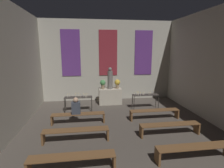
{
  "coord_description": "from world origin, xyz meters",
  "views": [
    {
      "loc": [
        -1.22,
        -1.3,
        3.09
      ],
      "look_at": [
        0.0,
        7.58,
        1.32
      ],
      "focal_mm": 28.0,
      "sensor_mm": 36.0,
      "label": 1
    }
  ],
  "objects_px": {
    "candle_rack_right": "(145,96)",
    "pew_back_right": "(154,112)",
    "pew_second_left": "(72,160)",
    "pew_second_right": "(194,150)",
    "statue": "(110,79)",
    "pew_back_left": "(78,116)",
    "pew_third_right": "(170,127)",
    "person_seated": "(76,107)",
    "flower_vase_left": "(103,84)",
    "candle_rack_left": "(78,99)",
    "altar": "(110,96)",
    "flower_vase_right": "(117,83)",
    "pew_third_left": "(76,133)"
  },
  "relations": [
    {
      "from": "pew_second_left",
      "to": "person_seated",
      "type": "relative_size",
      "value": 3.11
    },
    {
      "from": "flower_vase_left",
      "to": "pew_third_right",
      "type": "bearing_deg",
      "value": -62.72
    },
    {
      "from": "pew_back_left",
      "to": "candle_rack_left",
      "type": "bearing_deg",
      "value": 92.31
    },
    {
      "from": "pew_third_right",
      "to": "person_seated",
      "type": "height_order",
      "value": "person_seated"
    },
    {
      "from": "altar",
      "to": "pew_third_left",
      "type": "bearing_deg",
      "value": -112.45
    },
    {
      "from": "candle_rack_right",
      "to": "pew_third_right",
      "type": "height_order",
      "value": "candle_rack_right"
    },
    {
      "from": "pew_second_left",
      "to": "pew_back_right",
      "type": "distance_m",
      "value": 4.52
    },
    {
      "from": "statue",
      "to": "candle_rack_left",
      "type": "distance_m",
      "value": 2.2
    },
    {
      "from": "flower_vase_left",
      "to": "candle_rack_left",
      "type": "distance_m",
      "value": 1.8
    },
    {
      "from": "flower_vase_left",
      "to": "pew_second_left",
      "type": "bearing_deg",
      "value": -102.78
    },
    {
      "from": "flower_vase_left",
      "to": "pew_third_left",
      "type": "relative_size",
      "value": 0.24
    },
    {
      "from": "altar",
      "to": "flower_vase_right",
      "type": "height_order",
      "value": "flower_vase_right"
    },
    {
      "from": "pew_third_left",
      "to": "pew_third_right",
      "type": "bearing_deg",
      "value": 0.0
    },
    {
      "from": "pew_second_left",
      "to": "pew_back_right",
      "type": "bearing_deg",
      "value": 41.8
    },
    {
      "from": "candle_rack_left",
      "to": "pew_second_right",
      "type": "xyz_separation_m",
      "value": [
        3.43,
        -4.48,
        -0.34
      ]
    },
    {
      "from": "candle_rack_right",
      "to": "pew_back_right",
      "type": "relative_size",
      "value": 0.62
    },
    {
      "from": "candle_rack_left",
      "to": "pew_back_right",
      "type": "relative_size",
      "value": 0.62
    },
    {
      "from": "pew_third_left",
      "to": "pew_back_left",
      "type": "relative_size",
      "value": 1.0
    },
    {
      "from": "altar",
      "to": "pew_back_left",
      "type": "relative_size",
      "value": 0.58
    },
    {
      "from": "candle_rack_right",
      "to": "pew_back_right",
      "type": "height_order",
      "value": "candle_rack_right"
    },
    {
      "from": "flower_vase_left",
      "to": "pew_back_left",
      "type": "xyz_separation_m",
      "value": [
        -1.26,
        -2.57,
        -0.88
      ]
    },
    {
      "from": "person_seated",
      "to": "pew_third_left",
      "type": "bearing_deg",
      "value": -86.91
    },
    {
      "from": "pew_third_left",
      "to": "candle_rack_right",
      "type": "bearing_deg",
      "value": 41.03
    },
    {
      "from": "altar",
      "to": "candle_rack_right",
      "type": "height_order",
      "value": "candle_rack_right"
    },
    {
      "from": "statue",
      "to": "person_seated",
      "type": "distance_m",
      "value": 3.19
    },
    {
      "from": "pew_second_left",
      "to": "candle_rack_left",
      "type": "bearing_deg",
      "value": 90.76
    },
    {
      "from": "pew_third_right",
      "to": "pew_back_right",
      "type": "xyz_separation_m",
      "value": [
        0.0,
        1.5,
        0.0
      ]
    },
    {
      "from": "pew_back_left",
      "to": "pew_back_right",
      "type": "xyz_separation_m",
      "value": [
        3.37,
        0.0,
        0.0
      ]
    },
    {
      "from": "flower_vase_left",
      "to": "candle_rack_right",
      "type": "bearing_deg",
      "value": -27.09
    },
    {
      "from": "pew_third_left",
      "to": "flower_vase_right",
      "type": "bearing_deg",
      "value": 62.72
    },
    {
      "from": "statue",
      "to": "person_seated",
      "type": "relative_size",
      "value": 1.72
    },
    {
      "from": "pew_back_right",
      "to": "person_seated",
      "type": "relative_size",
      "value": 3.11
    },
    {
      "from": "pew_second_left",
      "to": "pew_third_left",
      "type": "relative_size",
      "value": 1.0
    },
    {
      "from": "pew_second_right",
      "to": "pew_back_left",
      "type": "relative_size",
      "value": 1.0
    },
    {
      "from": "candle_rack_right",
      "to": "pew_second_left",
      "type": "xyz_separation_m",
      "value": [
        -3.42,
        -4.48,
        -0.34
      ]
    },
    {
      "from": "candle_rack_left",
      "to": "pew_back_right",
      "type": "height_order",
      "value": "candle_rack_left"
    },
    {
      "from": "altar",
      "to": "pew_third_right",
      "type": "bearing_deg",
      "value": -67.55
    },
    {
      "from": "altar",
      "to": "person_seated",
      "type": "bearing_deg",
      "value": -124.48
    },
    {
      "from": "flower_vase_left",
      "to": "candle_rack_left",
      "type": "xyz_separation_m",
      "value": [
        -1.32,
        -1.1,
        -0.54
      ]
    },
    {
      "from": "person_seated",
      "to": "candle_rack_left",
      "type": "bearing_deg",
      "value": 89.16
    },
    {
      "from": "pew_second_left",
      "to": "pew_second_right",
      "type": "bearing_deg",
      "value": 0.0
    },
    {
      "from": "altar",
      "to": "candle_rack_left",
      "type": "relative_size",
      "value": 0.93
    },
    {
      "from": "flower_vase_left",
      "to": "pew_back_right",
      "type": "xyz_separation_m",
      "value": [
        2.1,
        -2.57,
        -0.88
      ]
    },
    {
      "from": "pew_back_left",
      "to": "pew_back_right",
      "type": "relative_size",
      "value": 1.0
    },
    {
      "from": "altar",
      "to": "statue",
      "type": "xyz_separation_m",
      "value": [
        0.0,
        0.0,
        1.01
      ]
    },
    {
      "from": "flower_vase_right",
      "to": "person_seated",
      "type": "xyz_separation_m",
      "value": [
        -2.18,
        -2.57,
        -0.45
      ]
    },
    {
      "from": "candle_rack_right",
      "to": "pew_third_left",
      "type": "bearing_deg",
      "value": -138.97
    },
    {
      "from": "flower_vase_left",
      "to": "flower_vase_right",
      "type": "xyz_separation_m",
      "value": [
        0.84,
        0.0,
        0.0
      ]
    },
    {
      "from": "statue",
      "to": "pew_back_left",
      "type": "xyz_separation_m",
      "value": [
        -1.68,
        -2.57,
        -1.13
      ]
    },
    {
      "from": "flower_vase_right",
      "to": "pew_back_right",
      "type": "distance_m",
      "value": 2.99
    }
  ]
}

